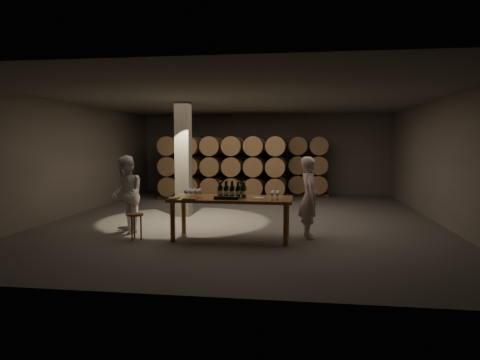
# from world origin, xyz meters

# --- Properties ---
(room) EXTENTS (12.00, 12.00, 12.00)m
(room) POSITION_xyz_m (-1.80, 0.20, 1.60)
(room) COLOR #565350
(room) RESTS_ON ground
(tasting_table) EXTENTS (2.60, 1.10, 0.90)m
(tasting_table) POSITION_xyz_m (0.00, -2.50, 0.80)
(tasting_table) COLOR brown
(tasting_table) RESTS_ON ground
(barrel_stack_back) EXTENTS (6.26, 0.95, 2.31)m
(barrel_stack_back) POSITION_xyz_m (-0.57, 5.20, 1.20)
(barrel_stack_back) COLOR brown
(barrel_stack_back) RESTS_ON ground
(barrel_stack_front) EXTENTS (4.70, 0.95, 2.31)m
(barrel_stack_front) POSITION_xyz_m (-1.35, 3.80, 1.20)
(barrel_stack_front) COLOR brown
(barrel_stack_front) RESTS_ON ground
(bottle_cluster) EXTENTS (0.61, 0.24, 0.35)m
(bottle_cluster) POSITION_xyz_m (0.01, -2.44, 1.03)
(bottle_cluster) COLOR black
(bottle_cluster) RESTS_ON tasting_table
(lying_bottles) EXTENTS (0.61, 0.08, 0.08)m
(lying_bottles) POSITION_xyz_m (-0.04, -2.84, 0.94)
(lying_bottles) COLOR black
(lying_bottles) RESTS_ON tasting_table
(glass_cluster_left) EXTENTS (0.31, 0.42, 0.18)m
(glass_cluster_left) POSITION_xyz_m (-0.82, -2.59, 1.03)
(glass_cluster_left) COLOR silver
(glass_cluster_left) RESTS_ON tasting_table
(glass_cluster_right) EXTENTS (0.19, 0.41, 0.17)m
(glass_cluster_right) POSITION_xyz_m (0.94, -2.60, 1.02)
(glass_cluster_right) COLOR silver
(glass_cluster_right) RESTS_ON tasting_table
(plate) EXTENTS (0.26, 0.26, 0.01)m
(plate) POSITION_xyz_m (0.59, -2.54, 0.91)
(plate) COLOR white
(plate) RESTS_ON tasting_table
(notebook_near) EXTENTS (0.28, 0.22, 0.03)m
(notebook_near) POSITION_xyz_m (-0.80, -2.95, 0.92)
(notebook_near) COLOR brown
(notebook_near) RESTS_ON tasting_table
(notebook_corner) EXTENTS (0.20, 0.26, 0.02)m
(notebook_corner) POSITION_xyz_m (-1.18, -2.86, 0.91)
(notebook_corner) COLOR brown
(notebook_corner) RESTS_ON tasting_table
(pen) EXTENTS (0.13, 0.04, 0.01)m
(pen) POSITION_xyz_m (-0.74, -2.94, 0.91)
(pen) COLOR black
(pen) RESTS_ON tasting_table
(stool) EXTENTS (0.34, 0.34, 0.56)m
(stool) POSITION_xyz_m (-2.02, -2.86, 0.46)
(stool) COLOR brown
(stool) RESTS_ON ground
(person_man) EXTENTS (0.55, 0.72, 1.78)m
(person_man) POSITION_xyz_m (1.66, -2.16, 0.89)
(person_man) COLOR silver
(person_man) RESTS_ON ground
(person_woman) EXTENTS (1.08, 1.10, 1.79)m
(person_woman) POSITION_xyz_m (-2.49, -2.22, 0.89)
(person_woman) COLOR white
(person_woman) RESTS_ON ground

